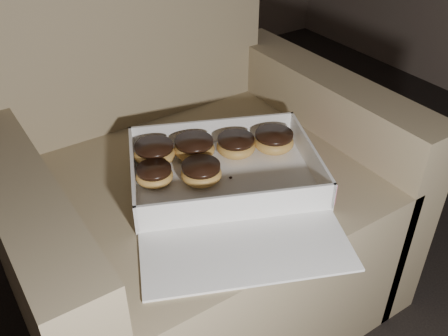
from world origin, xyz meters
TOP-DOWN VIEW (x-y plane):
  - armchair at (0.48, 0.95)m, footprint 0.83×0.70m
  - bakery_box at (0.49, 0.81)m, footprint 0.51×0.55m
  - donut_a at (0.46, 0.85)m, footprint 0.08×0.08m
  - donut_b at (0.65, 0.86)m, footprint 0.09×0.09m
  - donut_c at (0.57, 0.90)m, footprint 0.09×0.09m
  - donut_d at (0.41, 0.97)m, footprint 0.09×0.09m
  - donut_e at (0.49, 0.94)m, footprint 0.09×0.09m
  - donut_f at (0.38, 0.90)m, footprint 0.08×0.08m
  - crumb_a at (0.36, 0.79)m, footprint 0.01×0.01m
  - crumb_b at (0.50, 0.76)m, footprint 0.01×0.01m
  - crumb_c at (0.36, 0.90)m, footprint 0.01×0.01m
  - crumb_d at (0.58, 0.73)m, footprint 0.01×0.01m
  - crumb_e at (0.51, 0.83)m, footprint 0.01×0.01m

SIDE VIEW (x-z plane):
  - armchair at x=0.48m, z-range -0.16..0.70m
  - crumb_a at x=0.36m, z-range 0.39..0.40m
  - crumb_b at x=0.50m, z-range 0.39..0.40m
  - crumb_c at x=0.36m, z-range 0.39..0.40m
  - crumb_d at x=0.58m, z-range 0.39..0.40m
  - crumb_e at x=0.51m, z-range 0.39..0.40m
  - bakery_box at x=0.49m, z-range 0.37..0.43m
  - donut_f at x=0.38m, z-range 0.40..0.43m
  - donut_a at x=0.46m, z-range 0.40..0.44m
  - donut_c at x=0.57m, z-range 0.40..0.44m
  - donut_d at x=0.41m, z-range 0.40..0.44m
  - donut_e at x=0.49m, z-range 0.40..0.44m
  - donut_b at x=0.65m, z-range 0.40..0.44m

